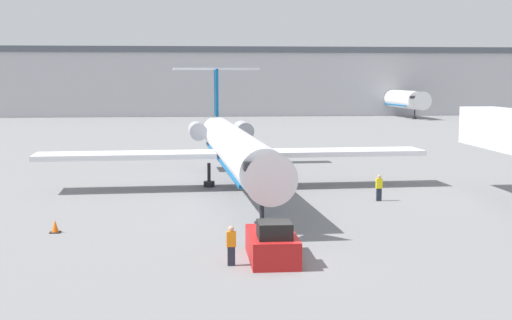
# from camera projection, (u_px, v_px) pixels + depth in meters

# --- Properties ---
(ground_plane) EXTENTS (600.00, 600.00, 0.00)m
(ground_plane) POSITION_uv_depth(u_px,v_px,m) (282.00, 264.00, 30.42)
(ground_plane) COLOR slate
(terminal_building) EXTENTS (180.00, 16.80, 13.82)m
(terminal_building) POSITION_uv_depth(u_px,v_px,m) (210.00, 81.00, 148.30)
(terminal_building) COLOR #B2B2B7
(terminal_building) RESTS_ON ground
(airplane_main) EXTENTS (27.90, 32.80, 8.74)m
(airplane_main) POSITION_uv_depth(u_px,v_px,m) (234.00, 146.00, 50.69)
(airplane_main) COLOR white
(airplane_main) RESTS_ON ground
(pushback_tug) EXTENTS (2.03, 4.20, 1.88)m
(pushback_tug) POSITION_uv_depth(u_px,v_px,m) (272.00, 244.00, 31.04)
(pushback_tug) COLOR #B21919
(pushback_tug) RESTS_ON ground
(worker_near_tug) EXTENTS (0.40, 0.24, 1.72)m
(worker_near_tug) POSITION_uv_depth(u_px,v_px,m) (231.00, 245.00, 30.10)
(worker_near_tug) COLOR #232838
(worker_near_tug) RESTS_ON ground
(worker_by_wing) EXTENTS (0.40, 0.24, 1.70)m
(worker_by_wing) POSITION_uv_depth(u_px,v_px,m) (379.00, 187.00, 45.76)
(worker_by_wing) COLOR #232838
(worker_by_wing) RESTS_ON ground
(traffic_cone_left) EXTENTS (0.53, 0.53, 0.66)m
(traffic_cone_left) POSITION_uv_depth(u_px,v_px,m) (55.00, 227.00, 36.53)
(traffic_cone_left) COLOR black
(traffic_cone_left) RESTS_ON ground
(airplane_parked_far_left) EXTENTS (37.53, 39.75, 10.34)m
(airplane_parked_far_left) POSITION_uv_depth(u_px,v_px,m) (384.00, 98.00, 148.73)
(airplane_parked_far_left) COLOR white
(airplane_parked_far_left) RESTS_ON ground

